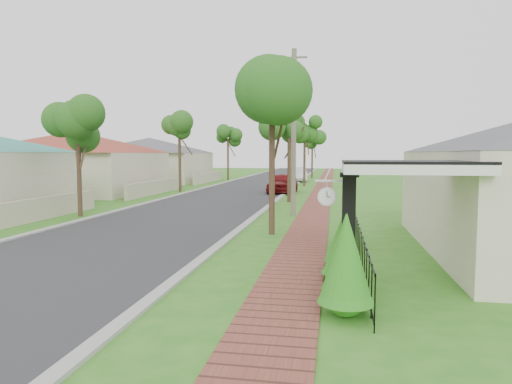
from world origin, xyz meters
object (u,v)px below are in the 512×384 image
Objects in this scene: porch_post at (348,234)px; utility_pole at (294,132)px; parked_car_red at (283,183)px; station_clock at (327,195)px; near_tree at (272,100)px; parked_car_white at (298,174)px.

utility_pole is (-2.25, 11.00, 2.82)m from porch_post.
parked_car_red is 5.95× the size of station_clock.
station_clock is (1.76, -10.60, -1.99)m from utility_pole.
station_clock is (-0.49, 0.40, 0.83)m from porch_post.
utility_pole is 10.57× the size of station_clock.
utility_pole is (1.90, -12.36, 3.19)m from parked_car_red.
parked_car_red is 23.28m from station_clock.
porch_post is at bearing -39.00° from station_clock.
porch_post is at bearing -74.08° from parked_car_red.
parked_car_red is 18.07m from near_tree.
station_clock reaches higher than parked_car_red.
station_clock is (2.07, -5.43, -2.90)m from near_tree.
station_clock is (3.66, -37.02, 1.20)m from parked_car_white.
station_clock reaches higher than parked_car_white.
parked_car_red is 0.72× the size of near_tree.
porch_post reaches higher than station_clock.
near_tree is (1.59, -31.60, 4.09)m from parked_car_white.
station_clock is (3.66, -22.96, 1.21)m from parked_car_red.
porch_post is at bearing -93.24° from parked_car_white.
porch_post is at bearing -66.27° from near_tree.
near_tree is at bearing -96.69° from parked_car_white.
near_tree reaches higher than parked_car_red.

